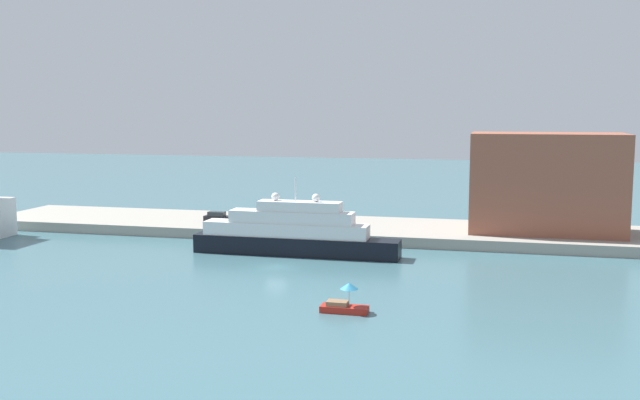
# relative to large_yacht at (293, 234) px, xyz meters

# --- Properties ---
(ground) EXTENTS (400.00, 400.00, 0.00)m
(ground) POSITION_rel_large_yacht_xyz_m (0.07, -7.93, -2.88)
(ground) COLOR #3D6670
(quay_dock) EXTENTS (110.00, 18.67, 1.55)m
(quay_dock) POSITION_rel_large_yacht_xyz_m (0.07, 17.40, -2.10)
(quay_dock) COLOR gray
(quay_dock) RESTS_ON ground
(large_yacht) EXTENTS (27.76, 3.66, 10.38)m
(large_yacht) POSITION_rel_large_yacht_xyz_m (0.00, 0.00, 0.00)
(large_yacht) COLOR black
(large_yacht) RESTS_ON ground
(small_motorboat) EXTENTS (4.55, 1.75, 2.93)m
(small_motorboat) POSITION_rel_large_yacht_xyz_m (12.38, -25.40, -1.94)
(small_motorboat) COLOR #B22319
(small_motorboat) RESTS_ON ground
(harbor_building) EXTENTS (21.40, 11.26, 14.32)m
(harbor_building) POSITION_rel_large_yacht_xyz_m (33.06, 17.60, 5.83)
(harbor_building) COLOR #93513D
(harbor_building) RESTS_ON quay_dock
(parked_car) EXTENTS (4.43, 1.60, 1.50)m
(parked_car) POSITION_rel_large_yacht_xyz_m (-17.03, 15.97, -0.68)
(parked_car) COLOR black
(parked_car) RESTS_ON quay_dock
(person_figure) EXTENTS (0.36, 0.36, 1.68)m
(person_figure) POSITION_rel_large_yacht_xyz_m (-11.07, 11.54, -0.55)
(person_figure) COLOR #334C8C
(person_figure) RESTS_ON quay_dock
(mooring_bollard) EXTENTS (0.37, 0.37, 0.63)m
(mooring_bollard) POSITION_rel_large_yacht_xyz_m (7.25, 9.15, -1.01)
(mooring_bollard) COLOR black
(mooring_bollard) RESTS_ON quay_dock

